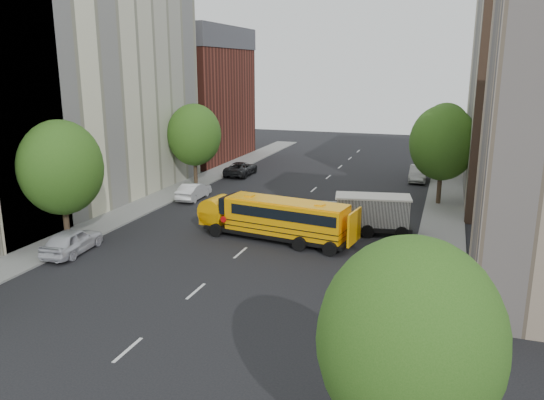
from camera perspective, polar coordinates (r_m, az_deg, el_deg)
The scene contains 19 objects.
ground at distance 34.14m, azimuth -2.15°, elevation -4.62°, with size 120.00×120.00×0.00m, color black.
sidewalk_left at distance 43.46m, azimuth -14.08°, elevation -0.83°, with size 3.00×80.00×0.12m, color slate.
sidewalk_right at distance 36.84m, azimuth 17.76°, elevation -3.78°, with size 3.00×80.00×0.12m, color slate.
lane_markings at distance 43.23m, azimuth 2.55°, elevation -0.56°, with size 0.15×64.00×0.01m, color silver.
building_left_cream at distance 46.73m, azimuth -21.04°, elevation 12.04°, with size 10.00×26.00×20.00m, color beige.
building_left_redbrick at distance 65.41m, azimuth -8.36°, elevation 10.09°, with size 10.00×15.00×13.00m, color maroon.
building_right_far at distance 50.64m, azimuth 26.45°, elevation 10.47°, with size 10.00×22.00×18.00m, color beige.
street_tree_1 at distance 35.08m, azimuth -21.75°, elevation 3.25°, with size 5.12×5.12×7.90m.
street_tree_2 at distance 49.99m, azimuth -8.36°, elevation 6.94°, with size 4.99×4.99×7.71m.
street_tree_3 at distance 13.84m, azimuth 14.61°, elevation -14.50°, with size 4.61×4.61×7.11m.
street_tree_4 at distance 44.58m, azimuth 17.89°, elevation 5.87°, with size 5.25×5.25×8.10m.
street_tree_5 at distance 56.54m, azimuth 18.14°, elevation 7.09°, with size 4.86×4.86×7.51m.
school_bus at distance 34.22m, azimuth 0.35°, elevation -1.83°, with size 10.12×3.72×2.79m.
safari_truck at distance 36.21m, azimuth 10.05°, elevation -1.42°, with size 6.44×3.25×2.64m.
parked_car_0 at distance 34.22m, azimuth -20.70°, elevation -4.13°, with size 1.84×4.57×1.56m, color silver.
parked_car_1 at distance 45.52m, azimuth -8.42°, elevation 0.96°, with size 1.50×4.30×1.42m, color silver.
parked_car_2 at distance 55.09m, azimuth -3.36°, elevation 3.39°, with size 2.35×5.10×1.42m, color black.
parked_car_3 at distance 24.02m, azimuth 12.44°, elevation -11.67°, with size 1.83×4.50×1.31m, color maroon.
parked_car_5 at distance 54.13m, azimuth 15.44°, elevation 2.76°, with size 1.61×4.61×1.52m, color gray.
Camera 1 is at (11.55, -30.19, 10.99)m, focal length 35.00 mm.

